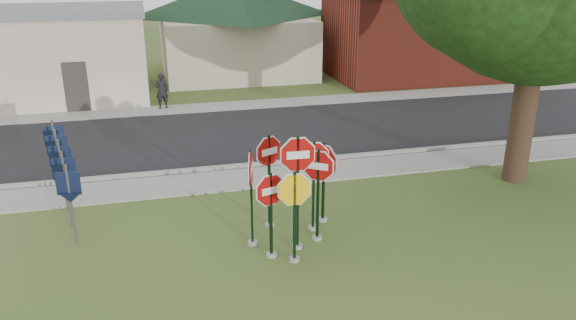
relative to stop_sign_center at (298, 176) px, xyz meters
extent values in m
plane|color=#36521E|center=(0.01, -1.03, -1.82)|extent=(120.00, 120.00, 0.00)
cube|color=gray|center=(0.01, 4.47, -1.79)|extent=(60.00, 1.60, 0.06)
cube|color=black|center=(0.01, 8.97, -1.80)|extent=(60.00, 7.00, 0.04)
cube|color=gray|center=(0.01, 13.27, -1.79)|extent=(60.00, 1.60, 0.06)
cube|color=gray|center=(0.01, 5.47, -1.75)|extent=(60.00, 0.20, 0.14)
cylinder|color=gray|center=(0.00, 0.00, -1.78)|extent=(0.24, 0.24, 0.08)
cube|color=black|center=(0.00, 0.00, -0.44)|extent=(0.06, 0.05, 2.75)
cylinder|color=white|center=(0.00, 0.00, 0.49)|extent=(1.11, 0.06, 1.11)
cylinder|color=#990B0A|center=(0.00, 0.00, 0.49)|extent=(1.03, 0.06, 1.03)
cube|color=white|center=(0.00, 0.00, 0.49)|extent=(0.51, 0.03, 0.18)
cylinder|color=gray|center=(-0.22, -0.55, -1.78)|extent=(0.24, 0.24, 0.08)
cube|color=black|center=(-0.22, -0.55, -0.75)|extent=(0.06, 0.05, 2.14)
cylinder|color=white|center=(-0.22, -0.55, -0.09)|extent=(1.03, 0.04, 1.03)
cylinder|color=#FFBA0B|center=(-0.22, -0.55, -0.09)|extent=(0.95, 0.05, 0.95)
cylinder|color=gray|center=(-0.67, -0.23, -1.78)|extent=(0.24, 0.24, 0.08)
cube|color=black|center=(-0.67, -0.23, -0.80)|extent=(0.07, 0.07, 2.03)
cylinder|color=white|center=(-0.67, -0.23, -0.19)|extent=(0.96, 0.34, 1.01)
cylinder|color=#990B0A|center=(-0.67, -0.23, -0.19)|extent=(0.89, 0.32, 0.94)
cube|color=white|center=(-0.67, -0.23, -0.19)|extent=(0.45, 0.16, 0.16)
cylinder|color=gray|center=(0.57, 0.29, -1.78)|extent=(0.24, 0.24, 0.08)
cube|color=black|center=(0.57, 0.29, -0.67)|extent=(0.08, 0.08, 2.30)
cylinder|color=white|center=(0.57, 0.29, 0.07)|extent=(0.85, 0.60, 1.03)
cylinder|color=#990B0A|center=(0.57, 0.29, 0.07)|extent=(0.79, 0.56, 0.95)
cube|color=white|center=(0.57, 0.29, 0.07)|extent=(0.39, 0.28, 0.16)
cylinder|color=gray|center=(0.62, 0.82, -1.78)|extent=(0.24, 0.24, 0.08)
cube|color=black|center=(0.62, 0.82, -0.65)|extent=(0.07, 0.06, 2.33)
cylinder|color=white|center=(0.62, 0.82, 0.10)|extent=(1.01, 0.14, 1.02)
cylinder|color=#990B0A|center=(0.62, 0.82, 0.10)|extent=(0.94, 0.13, 0.94)
cube|color=white|center=(0.62, 0.82, 0.10)|extent=(0.47, 0.07, 0.16)
cylinder|color=gray|center=(-0.37, 1.26, -1.78)|extent=(0.24, 0.24, 0.08)
cube|color=black|center=(-0.37, 1.26, -0.61)|extent=(0.08, 0.07, 2.41)
cylinder|color=white|center=(-0.37, 1.26, 0.18)|extent=(0.92, 0.47, 1.02)
cylinder|color=#990B0A|center=(-0.37, 1.26, 0.18)|extent=(0.86, 0.44, 0.95)
cube|color=white|center=(-0.37, 1.26, 0.18)|extent=(0.43, 0.22, 0.16)
cylinder|color=gray|center=(1.00, 1.21, -1.78)|extent=(0.24, 0.24, 0.08)
cube|color=black|center=(1.00, 1.21, -0.76)|extent=(0.07, 0.08, 2.12)
cylinder|color=white|center=(1.00, 1.21, -0.17)|extent=(0.59, 1.04, 1.18)
cylinder|color=#990B0A|center=(1.00, 1.21, -0.17)|extent=(0.55, 0.96, 1.09)
cube|color=white|center=(1.00, 1.21, -0.17)|extent=(0.27, 0.48, 0.19)
cylinder|color=gray|center=(-0.97, 0.44, -1.78)|extent=(0.24, 0.24, 0.08)
cube|color=black|center=(-0.97, 0.44, -0.63)|extent=(0.06, 0.07, 2.37)
cylinder|color=white|center=(-0.97, 0.44, 0.09)|extent=(0.32, 1.13, 1.17)
cylinder|color=#990B0A|center=(-0.97, 0.44, 0.09)|extent=(0.30, 1.05, 1.08)
cube|color=white|center=(-0.97, 0.44, 0.09)|extent=(0.15, 0.52, 0.19)
cube|color=#59595E|center=(-4.99, 1.47, -0.82)|extent=(0.05, 0.05, 2.00)
cube|color=black|center=(-4.99, 1.47, -0.27)|extent=(0.55, 0.13, 0.55)
cone|color=black|center=(-4.99, 1.47, -0.62)|extent=(0.65, 0.65, 0.25)
cube|color=#59595E|center=(-5.19, 2.47, -0.82)|extent=(0.05, 0.05, 2.00)
cube|color=black|center=(-5.19, 2.47, -0.27)|extent=(0.55, 0.09, 0.55)
cone|color=black|center=(-5.19, 2.47, -0.62)|extent=(0.62, 0.62, 0.25)
cube|color=#59595E|center=(-5.39, 3.47, -0.82)|extent=(0.05, 0.05, 2.00)
cube|color=black|center=(-5.39, 3.47, -0.27)|extent=(0.55, 0.05, 0.55)
cone|color=black|center=(-5.39, 3.47, -0.62)|extent=(0.58, 0.58, 0.25)
cube|color=#59595E|center=(-5.59, 4.47, -0.82)|extent=(0.05, 0.05, 2.00)
cube|color=black|center=(-5.59, 4.47, -0.27)|extent=(0.55, 0.05, 0.55)
cone|color=black|center=(-5.59, 4.47, -0.62)|extent=(0.58, 0.58, 0.25)
cube|color=#59595E|center=(-5.79, 5.47, -0.82)|extent=(0.05, 0.05, 2.00)
cube|color=black|center=(-5.79, 5.47, -0.27)|extent=(0.55, 0.09, 0.55)
cone|color=black|center=(-5.79, 5.47, -0.62)|extent=(0.62, 0.62, 0.25)
cube|color=silver|center=(-8.99, 16.97, 0.18)|extent=(12.00, 6.00, 4.00)
cube|color=slate|center=(-8.99, 16.97, 2.23)|extent=(12.20, 6.20, 0.30)
cube|color=#332D28|center=(-5.99, 13.99, -0.72)|extent=(1.00, 0.10, 2.20)
cube|color=beige|center=(2.01, 20.97, -0.22)|extent=(8.00, 8.00, 3.20)
cube|color=maroon|center=(12.01, 17.47, 0.43)|extent=(10.00, 6.00, 4.50)
cube|color=white|center=(10.01, 14.52, 0.78)|extent=(2.00, 0.08, 0.90)
cylinder|color=black|center=(7.51, 2.47, 0.87)|extent=(0.70, 0.70, 5.36)
cylinder|color=black|center=(22.01, 24.97, 0.18)|extent=(0.50, 0.50, 4.00)
imported|color=black|center=(-2.45, 13.54, -0.97)|extent=(0.63, 0.48, 1.56)
camera|label=1|loc=(-3.09, -11.15, 4.59)|focal=35.00mm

